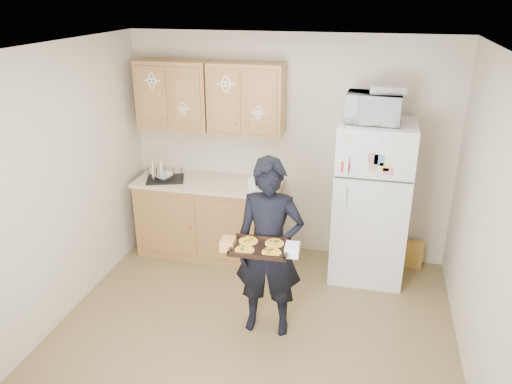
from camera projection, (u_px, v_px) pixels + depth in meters
floor at (249, 341)px, 4.44m from camera, size 3.60×3.60×0.00m
ceiling at (247, 51)px, 3.49m from camera, size 3.60×3.60×0.00m
wall_back at (288, 148)px, 5.59m from camera, size 3.60×0.04×2.50m
wall_front at (154, 368)px, 2.34m from camera, size 3.60×0.04×2.50m
wall_left at (49, 193)px, 4.36m from camera, size 0.04×3.60×2.50m
wall_right at (491, 238)px, 3.57m from camera, size 0.04×3.60×2.50m
refrigerator at (371, 202)px, 5.20m from camera, size 0.75×0.70×1.70m
base_cabinet at (210, 219)px, 5.79m from camera, size 1.60×0.60×0.86m
countertop at (208, 183)px, 5.62m from camera, size 1.64×0.64×0.04m
upper_cab_left at (174, 95)px, 5.47m from camera, size 0.80×0.33×0.75m
upper_cab_right at (247, 99)px, 5.30m from camera, size 0.80×0.33×0.75m
cereal_box at (413, 254)px, 5.56m from camera, size 0.20×0.07×0.32m
person at (269, 249)px, 4.32m from camera, size 0.62×0.42×1.64m
baking_tray at (260, 248)px, 3.99m from camera, size 0.48×0.36×0.04m
pizza_front_left at (245, 249)px, 3.93m from camera, size 0.15×0.15×0.02m
pizza_front_right at (272, 252)px, 3.89m from camera, size 0.15×0.15×0.02m
pizza_back_left at (248, 240)px, 4.07m from camera, size 0.15×0.15×0.02m
pizza_back_right at (275, 243)px, 4.03m from camera, size 0.15×0.15×0.02m
microwave at (373, 108)px, 4.79m from camera, size 0.54×0.38×0.29m
foil_pan at (388, 89)px, 4.72m from camera, size 0.35×0.25×0.07m
dish_rack at (165, 173)px, 5.61m from camera, size 0.49×0.43×0.16m
bowl at (164, 176)px, 5.63m from camera, size 0.24×0.24×0.05m
soap_bottle at (252, 180)px, 5.36m from camera, size 0.10×0.10×0.20m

